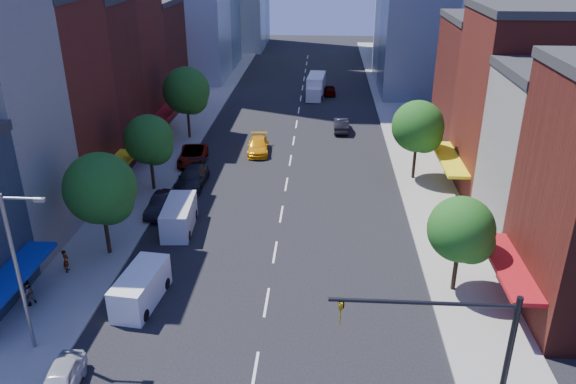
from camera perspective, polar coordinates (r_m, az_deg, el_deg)
name	(u,v)px	position (r m, az deg, el deg)	size (l,w,h in m)	color
ground	(255,372)	(30.02, -3.38, -17.77)	(220.00, 220.00, 0.00)	black
sidewalk_left	(189,127)	(67.08, -10.02, 6.55)	(5.00, 120.00, 0.15)	gray
sidewalk_right	(405,131)	(65.91, 11.75, 6.09)	(5.00, 120.00, 0.15)	gray
bldg_left_2	(23,104)	(50.41, -25.30, 8.09)	(12.00, 9.00, 16.00)	maroon
bldg_left_3	(69,85)	(57.88, -21.39, 10.08)	(12.00, 8.00, 15.00)	#4A1712
bldg_left_4	(100,57)	(65.32, -18.53, 12.85)	(12.00, 9.00, 17.00)	maroon
bldg_left_5	(131,59)	(74.43, -15.70, 12.89)	(12.00, 10.00, 13.00)	#4A1712
bldg_right_2	(541,107)	(51.02, 24.31, 7.85)	(12.00, 10.00, 15.00)	maroon
bldg_right_3	(504,90)	(60.42, 21.11, 9.68)	(12.00, 10.00, 13.00)	#4A1712
traffic_signal	(489,381)	(24.70, 19.74, -17.63)	(7.24, 2.24, 8.00)	black
streetlight	(20,265)	(31.22, -25.61, -6.68)	(2.25, 0.25, 9.00)	slate
tree_left_near	(102,191)	(39.12, -18.34, 0.08)	(4.80, 4.80, 7.30)	black
tree_left_mid	(151,142)	(48.87, -13.79, 5.00)	(4.20, 4.20, 6.65)	black
tree_left_far	(188,92)	(61.61, -10.16, 9.92)	(5.00, 5.00, 7.75)	black
tree_right_near	(464,232)	(35.02, 17.40, -3.93)	(4.00, 4.00, 6.20)	black
tree_right_far	(419,129)	(51.09, 13.21, 6.30)	(4.60, 4.60, 7.20)	black
parked_car_front	(60,381)	(30.50, -22.11, -17.38)	(1.62, 4.03, 1.37)	#B8B9BD
parked_car_second	(163,204)	(46.00, -12.60, -1.19)	(1.61, 4.63, 1.52)	black
parked_car_third	(193,156)	(55.75, -9.65, 3.66)	(2.59, 5.62, 1.56)	#999999
parked_car_rear	(192,177)	(50.53, -9.69, 1.49)	(2.28, 5.60, 1.63)	black
cargo_van_near	(140,289)	(35.12, -14.81, -9.51)	(2.48, 5.06, 2.08)	white
cargo_van_far	(179,217)	(42.90, -11.04, -2.53)	(2.37, 5.18, 2.15)	silver
taxi	(258,146)	(57.89, -3.05, 4.72)	(2.08, 5.11, 1.48)	#F7A70D
traffic_car_oncoming	(341,125)	(64.83, 5.42, 6.83)	(1.63, 4.68, 1.54)	black
traffic_car_far	(330,90)	(80.77, 4.25, 10.30)	(1.58, 3.93, 1.34)	#999999
box_truck	(316,87)	(79.44, 2.84, 10.63)	(2.67, 7.41, 2.93)	silver
pedestrian_near	(66,261)	(39.63, -21.63, -6.52)	(0.57, 0.38, 1.57)	#999999
pedestrian_far	(28,293)	(37.10, -24.94, -9.26)	(0.82, 0.64, 1.68)	#999999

